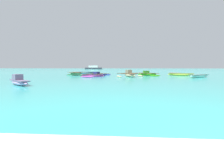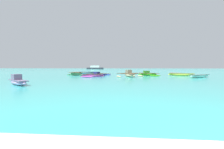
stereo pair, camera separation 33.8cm
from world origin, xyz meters
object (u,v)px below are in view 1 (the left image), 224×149
Objects in this scene: moored_boat_1 at (130,74)px; moored_boat_5 at (199,76)px; distant_ferry at (93,68)px; moored_boat_6 at (98,74)px; moored_boat_8 at (175,74)px; moored_boat_7 at (181,74)px; moored_boat_2 at (19,81)px; moored_boat_9 at (76,74)px; moored_boat_4 at (85,73)px; moored_boat_0 at (93,76)px; moored_boat_3 at (148,74)px.

moored_boat_1 is 1.06× the size of moored_boat_5.
moored_boat_5 is 67.33m from distant_ferry.
moored_boat_8 is at bearing 50.55° from moored_boat_6.
moored_boat_5 is at bearing -62.64° from moored_boat_7.
moored_boat_9 is at bearing 124.68° from moored_boat_2.
moored_boat_2 reaches higher than moored_boat_4.
moored_boat_8 is at bearing -45.63° from moored_boat_9.
moored_boat_4 is 55.14m from distant_ferry.
moored_boat_6 is 3.69m from moored_boat_9.
moored_boat_8 is (16.46, -0.83, -0.06)m from moored_boat_4.
moored_boat_9 is (-8.66, 2.94, -0.08)m from moored_boat_1.
moored_boat_0 is 1.62× the size of moored_boat_8.
moored_boat_2 is 0.30× the size of distant_ferry.
moored_boat_6 is at bearing -78.60° from distant_ferry.
moored_boat_2 is at bearing -72.21° from moored_boat_6.
moored_boat_9 is (-3.68, 0.20, 0.05)m from moored_boat_6.
moored_boat_3 is 5.86m from moored_boat_8.
moored_boat_1 is 13.63m from moored_boat_2.
moored_boat_2 is 0.68× the size of moored_boat_4.
moored_boat_2 is at bearing -83.92° from distant_ferry.
moored_boat_2 is 0.78× the size of moored_boat_9.
moored_boat_9 is at bearing 133.11° from moored_boat_5.
moored_boat_7 is at bearing -10.76° from moored_boat_4.
moored_boat_1 is 10.70m from moored_boat_4.
moored_boat_9 is (-11.83, -0.62, 0.00)m from moored_boat_3.
moored_boat_3 is 1.17× the size of moored_boat_7.
moored_boat_8 is at bearing -65.47° from distant_ferry.
moored_boat_0 is 0.87× the size of moored_boat_6.
moored_boat_3 is 1.94× the size of moored_boat_8.
moored_boat_1 reaches higher than moored_boat_6.
distant_ferry is (-16.82, 61.47, 0.49)m from moored_boat_1.
moored_boat_8 is 17.37m from moored_boat_9.
moored_boat_6 is 59.91m from distant_ferry.
moored_boat_6 is 13.82m from moored_boat_8.
moored_boat_1 is 9.15m from moored_boat_9.
distant_ferry reaches higher than moored_boat_4.
moored_boat_9 is 0.38× the size of distant_ferry.
moored_boat_6 is at bearing -143.31° from moored_boat_1.
moored_boat_1 is at bearing -151.14° from moored_boat_3.
moored_boat_4 is (-11.23, 3.48, -0.00)m from moored_boat_3.
moored_boat_1 is 8.72m from moored_boat_7.
moored_boat_8 is 0.26× the size of distant_ferry.
moored_boat_8 is (13.38, 3.46, -0.01)m from moored_boat_6.
moored_boat_7 reaches higher than moored_boat_0.
moored_boat_4 reaches higher than moored_boat_5.
moored_boat_3 is at bearing 109.79° from moored_boat_5.
distant_ferry is (-11.84, 58.72, 0.62)m from moored_boat_6.
moored_boat_9 is at bearing -147.00° from moored_boat_6.
moored_boat_4 is 1.66× the size of moored_boat_8.
moored_boat_6 is at bearing 101.41° from moored_boat_0.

